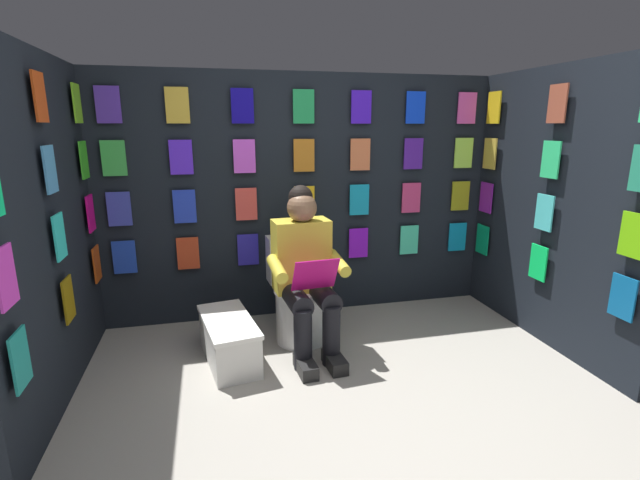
% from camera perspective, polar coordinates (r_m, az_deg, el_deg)
% --- Properties ---
extents(ground_plane, '(30.00, 30.00, 0.00)m').
position_cam_1_polar(ground_plane, '(2.58, 7.01, -24.16)').
color(ground_plane, '#9E998E').
extents(display_wall_back, '(3.37, 0.14, 2.01)m').
position_cam_1_polar(display_wall_back, '(3.88, -2.21, 5.36)').
color(display_wall_back, black).
rests_on(display_wall_back, ground).
extents(display_wall_left, '(0.14, 1.82, 2.01)m').
position_cam_1_polar(display_wall_left, '(3.76, 27.17, 3.52)').
color(display_wall_left, black).
rests_on(display_wall_left, ground).
extents(display_wall_right, '(0.14, 1.82, 2.01)m').
position_cam_1_polar(display_wall_right, '(3.01, -31.26, 0.77)').
color(display_wall_right, black).
rests_on(display_wall_right, ground).
extents(toilet, '(0.42, 0.57, 0.77)m').
position_cam_1_polar(toilet, '(3.53, -2.73, -7.03)').
color(toilet, white).
rests_on(toilet, ground).
extents(person_reading, '(0.55, 0.71, 1.19)m').
position_cam_1_polar(person_reading, '(3.23, -1.76, -3.88)').
color(person_reading, gold).
rests_on(person_reading, ground).
extents(comic_longbox_near, '(0.42, 0.73, 0.31)m').
position_cam_1_polar(comic_longbox_near, '(3.29, -11.27, -12.11)').
color(comic_longbox_near, white).
rests_on(comic_longbox_near, ground).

